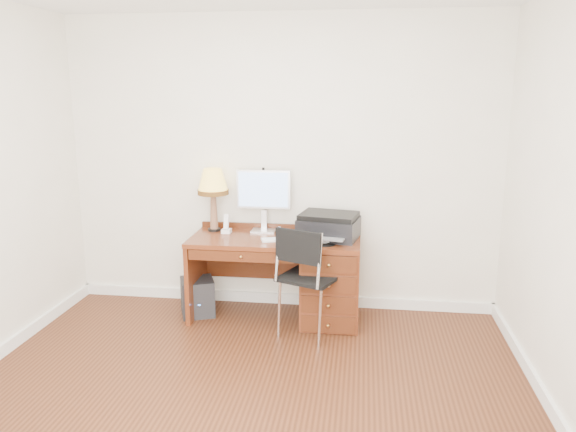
# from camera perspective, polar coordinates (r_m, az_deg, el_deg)

# --- Properties ---
(ground) EXTENTS (4.00, 4.00, 0.00)m
(ground) POSITION_cam_1_polar(r_m,az_deg,el_deg) (3.98, -4.55, -17.99)
(ground) COLOR #3B1B0D
(ground) RESTS_ON ground
(room_shell) EXTENTS (4.00, 4.00, 4.00)m
(room_shell) POSITION_cam_1_polar(r_m,az_deg,el_deg) (4.50, -2.83, -13.38)
(room_shell) COLOR white
(room_shell) RESTS_ON ground
(desk) EXTENTS (1.50, 0.67, 0.75)m
(desk) POSITION_cam_1_polar(r_m,az_deg,el_deg) (5.03, 2.36, -6.02)
(desk) COLOR maroon
(desk) RESTS_ON ground
(monitor) EXTENTS (0.49, 0.16, 0.57)m
(monitor) POSITION_cam_1_polar(r_m,az_deg,el_deg) (5.13, -2.50, 2.37)
(monitor) COLOR silver
(monitor) RESTS_ON desk
(keyboard) EXTENTS (0.41, 0.23, 0.02)m
(keyboard) POSITION_cam_1_polar(r_m,az_deg,el_deg) (4.89, -0.40, -2.36)
(keyboard) COLOR white
(keyboard) RESTS_ON desk
(mouse_pad) EXTENTS (0.19, 0.19, 0.04)m
(mouse_pad) POSITION_cam_1_polar(r_m,az_deg,el_deg) (4.77, 3.70, -2.73)
(mouse_pad) COLOR black
(mouse_pad) RESTS_ON desk
(printer) EXTENTS (0.57, 0.48, 0.22)m
(printer) POSITION_cam_1_polar(r_m,az_deg,el_deg) (4.94, 4.15, -1.00)
(printer) COLOR black
(printer) RESTS_ON desk
(leg_lamp) EXTENTS (0.28, 0.28, 0.58)m
(leg_lamp) POSITION_cam_1_polar(r_m,az_deg,el_deg) (5.16, -7.63, 3.10)
(leg_lamp) COLOR black
(leg_lamp) RESTS_ON desk
(phone) EXTENTS (0.08, 0.08, 0.17)m
(phone) POSITION_cam_1_polar(r_m,az_deg,el_deg) (5.14, -6.27, -1.16)
(phone) COLOR white
(phone) RESTS_ON desk
(pen_cup) EXTENTS (0.07, 0.07, 0.09)m
(pen_cup) POSITION_cam_1_polar(r_m,az_deg,el_deg) (5.07, 1.42, -1.36)
(pen_cup) COLOR black
(pen_cup) RESTS_ON desk
(chair) EXTENTS (0.58, 0.59, 0.95)m
(chair) POSITION_cam_1_polar(r_m,az_deg,el_deg) (4.62, 2.20, -5.61)
(chair) COLOR black
(chair) RESTS_ON ground
(equipment_box) EXTENTS (0.38, 0.38, 0.34)m
(equipment_box) POSITION_cam_1_polar(r_m,az_deg,el_deg) (5.27, -9.18, -8.11)
(equipment_box) COLOR black
(equipment_box) RESTS_ON ground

